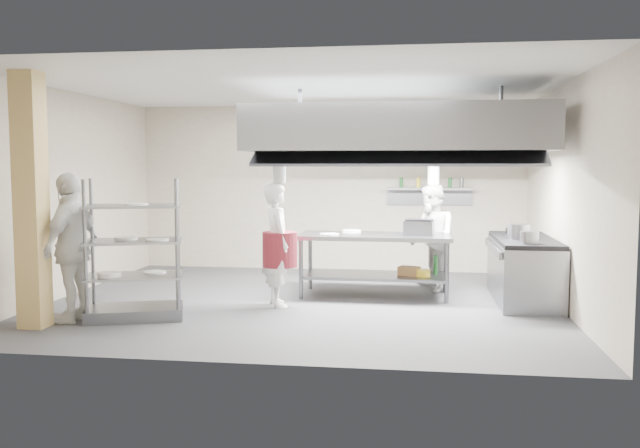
# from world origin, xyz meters

# --- Properties ---
(floor) EXTENTS (7.00, 7.00, 0.00)m
(floor) POSITION_xyz_m (0.00, 0.00, 0.00)
(floor) COLOR #323235
(floor) RESTS_ON ground
(ceiling) EXTENTS (7.00, 7.00, 0.00)m
(ceiling) POSITION_xyz_m (0.00, 0.00, 3.00)
(ceiling) COLOR silver
(ceiling) RESTS_ON wall_back
(wall_back) EXTENTS (7.00, 0.00, 7.00)m
(wall_back) POSITION_xyz_m (0.00, 3.00, 1.50)
(wall_back) COLOR #A29480
(wall_back) RESTS_ON ground
(wall_left) EXTENTS (0.00, 6.00, 6.00)m
(wall_left) POSITION_xyz_m (-3.50, 0.00, 1.50)
(wall_left) COLOR #A29480
(wall_left) RESTS_ON ground
(wall_right) EXTENTS (0.00, 6.00, 6.00)m
(wall_right) POSITION_xyz_m (3.50, 0.00, 1.50)
(wall_right) COLOR #A29480
(wall_right) RESTS_ON ground
(column) EXTENTS (0.30, 0.30, 3.00)m
(column) POSITION_xyz_m (-2.90, -1.90, 1.50)
(column) COLOR tan
(column) RESTS_ON floor
(exhaust_hood) EXTENTS (4.00, 2.50, 0.60)m
(exhaust_hood) POSITION_xyz_m (1.30, 0.40, 2.40)
(exhaust_hood) COLOR gray
(exhaust_hood) RESTS_ON ceiling
(hood_strip_a) EXTENTS (1.60, 0.12, 0.04)m
(hood_strip_a) POSITION_xyz_m (0.40, 0.40, 2.08)
(hood_strip_a) COLOR white
(hood_strip_a) RESTS_ON exhaust_hood
(hood_strip_b) EXTENTS (1.60, 0.12, 0.04)m
(hood_strip_b) POSITION_xyz_m (2.20, 0.40, 2.08)
(hood_strip_b) COLOR white
(hood_strip_b) RESTS_ON exhaust_hood
(wall_shelf) EXTENTS (1.50, 0.28, 0.04)m
(wall_shelf) POSITION_xyz_m (1.80, 2.84, 1.50)
(wall_shelf) COLOR gray
(wall_shelf) RESTS_ON wall_back
(island) EXTENTS (2.24, 0.97, 0.91)m
(island) POSITION_xyz_m (0.97, 0.60, 0.46)
(island) COLOR slate
(island) RESTS_ON floor
(island_worktop) EXTENTS (2.24, 0.97, 0.06)m
(island_worktop) POSITION_xyz_m (0.97, 0.60, 0.88)
(island_worktop) COLOR gray
(island_worktop) RESTS_ON island
(island_undershelf) EXTENTS (2.06, 0.87, 0.04)m
(island_undershelf) POSITION_xyz_m (0.97, 0.60, 0.30)
(island_undershelf) COLOR slate
(island_undershelf) RESTS_ON island
(pass_rack) EXTENTS (1.33, 1.02, 1.75)m
(pass_rack) POSITION_xyz_m (-1.92, -1.29, 0.88)
(pass_rack) COLOR slate
(pass_rack) RESTS_ON floor
(cooking_range) EXTENTS (0.80, 2.00, 0.84)m
(cooking_range) POSITION_xyz_m (3.08, 0.50, 0.42)
(cooking_range) COLOR gray
(cooking_range) RESTS_ON floor
(range_top) EXTENTS (0.78, 1.96, 0.06)m
(range_top) POSITION_xyz_m (3.08, 0.50, 0.87)
(range_top) COLOR black
(range_top) RESTS_ON cooking_range
(chef_head) EXTENTS (0.63, 0.73, 1.69)m
(chef_head) POSITION_xyz_m (-0.30, -0.30, 0.84)
(chef_head) COLOR silver
(chef_head) RESTS_ON floor
(chef_line) EXTENTS (0.87, 0.97, 1.64)m
(chef_line) POSITION_xyz_m (1.81, 1.11, 0.82)
(chef_line) COLOR white
(chef_line) RESTS_ON floor
(chef_plating) EXTENTS (0.52, 1.10, 1.83)m
(chef_plating) POSITION_xyz_m (-2.60, -1.54, 0.92)
(chef_plating) COLOR silver
(chef_plating) RESTS_ON floor
(griddle) EXTENTS (0.46, 0.38, 0.20)m
(griddle) POSITION_xyz_m (1.61, 0.60, 1.01)
(griddle) COLOR slate
(griddle) RESTS_ON island_worktop
(wicker_basket) EXTENTS (0.34, 0.28, 0.13)m
(wicker_basket) POSITION_xyz_m (1.47, 0.57, 0.38)
(wicker_basket) COLOR olive
(wicker_basket) RESTS_ON island_undershelf
(stockpot) EXTENTS (0.30, 0.30, 0.21)m
(stockpot) POSITION_xyz_m (2.97, 0.34, 1.00)
(stockpot) COLOR slate
(stockpot) RESTS_ON range_top
(plate_stack) EXTENTS (0.28, 0.28, 0.05)m
(plate_stack) POSITION_xyz_m (-1.92, -1.29, 0.56)
(plate_stack) COLOR white
(plate_stack) RESTS_ON pass_rack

